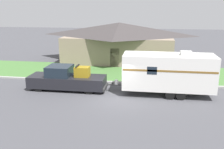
{
  "coord_description": "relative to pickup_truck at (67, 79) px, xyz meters",
  "views": [
    {
      "loc": [
        2.38,
        -17.08,
        6.54
      ],
      "look_at": [
        -0.44,
        1.48,
        1.4
      ],
      "focal_mm": 40.0,
      "sensor_mm": 36.0,
      "label": 1
    }
  ],
  "objects": [
    {
      "name": "ground_plane",
      "position": [
        4.15,
        -1.48,
        -0.86
      ],
      "size": [
        120.0,
        120.0,
        0.0
      ],
      "primitive_type": "plane",
      "color": "#47474C"
    },
    {
      "name": "curb_strip",
      "position": [
        4.15,
        2.27,
        -0.79
      ],
      "size": [
        80.0,
        0.3,
        0.14
      ],
      "color": "#999993",
      "rests_on": "ground_plane"
    },
    {
      "name": "lawn_strip",
      "position": [
        4.15,
        5.92,
        -0.85
      ],
      "size": [
        80.0,
        7.0,
        0.03
      ],
      "color": "#477538",
      "rests_on": "ground_plane"
    },
    {
      "name": "house_across_street",
      "position": [
        2.76,
        12.12,
        1.54
      ],
      "size": [
        13.75,
        8.58,
        4.65
      ],
      "color": "gray",
      "rests_on": "ground_plane"
    },
    {
      "name": "pickup_truck",
      "position": [
        0.0,
        0.0,
        0.0
      ],
      "size": [
        6.28,
        2.02,
        2.05
      ],
      "color": "black",
      "rests_on": "ground_plane"
    },
    {
      "name": "travel_trailer",
      "position": [
        7.98,
        -0.0,
        0.94
      ],
      "size": [
        7.98,
        2.42,
        3.39
      ],
      "color": "black",
      "rests_on": "ground_plane"
    },
    {
      "name": "mailbox",
      "position": [
        9.47,
        3.01,
        0.21
      ],
      "size": [
        0.48,
        0.2,
        1.39
      ],
      "color": "brown",
      "rests_on": "ground_plane"
    }
  ]
}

